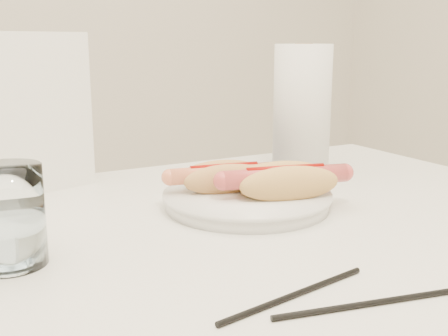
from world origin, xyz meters
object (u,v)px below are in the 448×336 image
hotdog_right (285,182)px  water_glass (7,216)px  plate (247,201)px  hotdog_left (224,178)px  napkin_box (23,112)px  table (204,277)px  paper_towel_roll (302,109)px

hotdog_right → water_glass: (-0.38, -0.02, 0.01)m
plate → hotdog_left: bearing=124.9°
water_glass → napkin_box: bearing=77.3°
hotdog_left → napkin_box: napkin_box is taller
hotdog_left → water_glass: 0.33m
water_glass → napkin_box: size_ratio=0.44×
table → paper_towel_roll: paper_towel_roll is taller
hotdog_left → napkin_box: 0.36m
plate → hotdog_left: hotdog_left is taller
plate → napkin_box: bearing=134.1°
hotdog_right → paper_towel_roll: (0.17, 0.19, 0.07)m
hotdog_right → paper_towel_roll: bearing=62.1°
plate → table: bearing=-145.6°
plate → hotdog_right: 0.07m
water_glass → napkin_box: 0.35m
table → napkin_box: 0.43m
plate → hotdog_left: (-0.02, 0.03, 0.03)m
plate → water_glass: bearing=-170.1°
paper_towel_roll → hotdog_right: bearing=-131.3°
plate → hotdog_right: (0.04, -0.04, 0.03)m
table → paper_towel_roll: size_ratio=5.05×
table → plate: size_ratio=4.96×
hotdog_left → hotdog_right: 0.09m
hotdog_right → napkin_box: napkin_box is taller
plate → water_glass: (-0.34, -0.06, 0.05)m
hotdog_right → water_glass: 0.38m
plate → napkin_box: size_ratio=0.94×
plate → water_glass: 0.35m
paper_towel_roll → napkin_box: bearing=165.0°
plate → hotdog_left: size_ratio=1.43×
table → hotdog_right: hotdog_right is taller
water_glass → table: bearing=-3.8°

